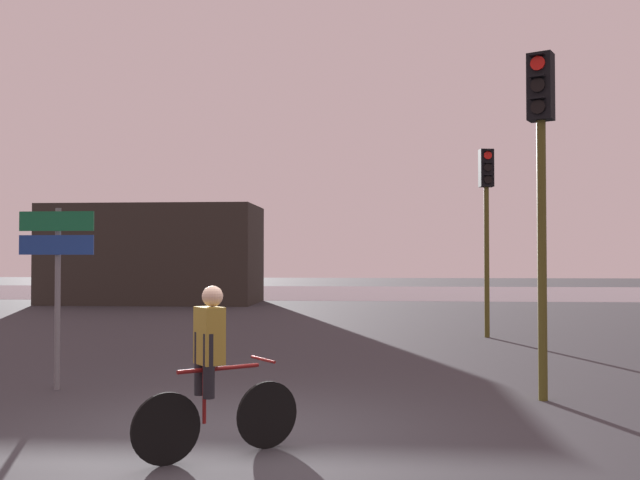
{
  "coord_description": "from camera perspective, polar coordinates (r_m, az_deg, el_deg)",
  "views": [
    {
      "loc": [
        1.45,
        -7.52,
        1.88
      ],
      "look_at": [
        0.5,
        5.0,
        2.2
      ],
      "focal_mm": 40.0,
      "sensor_mm": 36.0,
      "label": 1
    }
  ],
  "objects": [
    {
      "name": "distant_building",
      "position": [
        30.52,
        -13.13,
        -1.14
      ],
      "size": [
        8.62,
        4.0,
        4.05
      ],
      "primitive_type": "cube",
      "color": "#2D2823",
      "rests_on": "ground"
    },
    {
      "name": "traffic_light_far_right",
      "position": [
        17.42,
        13.18,
        2.63
      ],
      "size": [
        0.35,
        0.37,
        4.48
      ],
      "rotation": [
        0.0,
        0.0,
        3.29
      ],
      "color": "#4C4719",
      "rests_on": "ground"
    },
    {
      "name": "water_strip",
      "position": [
        39.18,
        2.23,
        -4.2
      ],
      "size": [
        80.0,
        16.0,
        0.01
      ],
      "primitive_type": "cube",
      "color": "slate",
      "rests_on": "ground"
    },
    {
      "name": "traffic_light_near_right",
      "position": [
        9.99,
        17.27,
        6.2
      ],
      "size": [
        0.4,
        0.42,
        4.62
      ],
      "rotation": [
        0.0,
        0.0,
        2.65
      ],
      "color": "#4C4719",
      "rests_on": "ground"
    },
    {
      "name": "ground_plane",
      "position": [
        7.89,
        -6.62,
        -15.24
      ],
      "size": [
        120.0,
        120.0,
        0.0
      ],
      "primitive_type": "plane",
      "color": "#333338"
    },
    {
      "name": "direction_sign_post",
      "position": [
        10.87,
        -20.3,
        -1.82
      ],
      "size": [
        1.1,
        0.11,
        2.6
      ],
      "rotation": [
        0.0,
        0.0,
        3.13
      ],
      "color": "slate",
      "rests_on": "ground"
    },
    {
      "name": "cyclist",
      "position": [
        6.92,
        -8.57,
        -10.27
      ],
      "size": [
        1.38,
        1.08,
        1.62
      ],
      "rotation": [
        0.0,
        0.0,
        -0.91
      ],
      "color": "black",
      "rests_on": "ground"
    }
  ]
}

